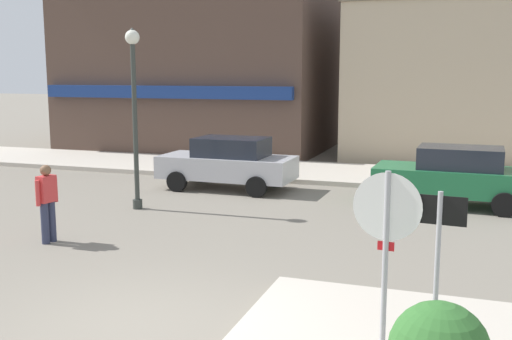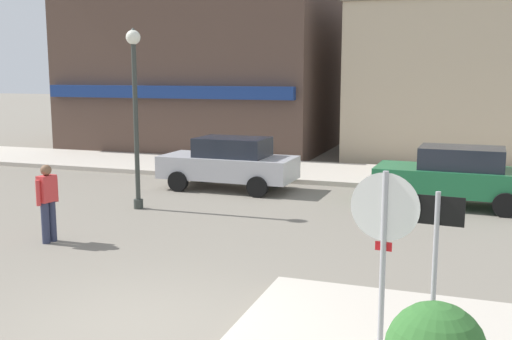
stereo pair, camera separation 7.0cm
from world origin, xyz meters
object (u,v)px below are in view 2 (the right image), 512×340
(one_way_sign, at_px, (435,257))
(lamp_post, at_px, (135,93))
(pedestrian_crossing_near, at_px, (48,201))
(stop_sign, at_px, (384,236))
(parked_car_second, at_px, (456,176))
(parked_car_nearest, at_px, (229,162))

(one_way_sign, distance_m, lamp_post, 9.94)
(pedestrian_crossing_near, bearing_deg, stop_sign, -21.90)
(parked_car_second, height_order, pedestrian_crossing_near, pedestrian_crossing_near)
(stop_sign, height_order, one_way_sign, stop_sign)
(stop_sign, distance_m, parked_car_second, 9.22)
(lamp_post, xyz_separation_m, parked_car_nearest, (1.24, 3.20, -2.15))
(one_way_sign, height_order, lamp_post, lamp_post)
(lamp_post, distance_m, pedestrian_crossing_near, 3.95)
(stop_sign, distance_m, pedestrian_crossing_near, 7.68)
(one_way_sign, xyz_separation_m, pedestrian_crossing_near, (-7.69, 2.89, -0.46))
(one_way_sign, relative_size, parked_car_second, 0.52)
(stop_sign, relative_size, pedestrian_crossing_near, 1.43)
(one_way_sign, bearing_deg, parked_car_second, 89.38)
(one_way_sign, xyz_separation_m, lamp_post, (-7.57, 6.23, 1.63))
(lamp_post, xyz_separation_m, pedestrian_crossing_near, (-0.12, -3.34, -2.09))
(stop_sign, relative_size, parked_car_second, 0.57)
(one_way_sign, relative_size, pedestrian_crossing_near, 1.30)
(parked_car_nearest, bearing_deg, lamp_post, -111.18)
(parked_car_nearest, relative_size, pedestrian_crossing_near, 2.50)
(lamp_post, distance_m, parked_car_second, 8.50)
(one_way_sign, bearing_deg, parked_car_nearest, 123.87)
(lamp_post, bearing_deg, parked_car_nearest, 68.82)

